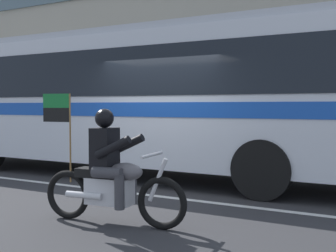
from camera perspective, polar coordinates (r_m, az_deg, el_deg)
name	(u,v)px	position (r m, az deg, el deg)	size (l,w,h in m)	color
ground_plane	(161,189)	(8.46, -0.98, -8.25)	(60.00, 60.00, 0.00)	#2B2B2D
sidewalk_curb	(248,158)	(13.06, 10.43, -4.09)	(28.00, 3.80, 0.15)	gray
lane_center_stripe	(144,194)	(7.96, -3.19, -8.93)	(26.60, 0.14, 0.01)	silver
office_building_facade	(272,10)	(15.49, 13.42, 14.58)	(28.00, 0.89, 9.62)	gray
transit_bus	(138,93)	(10.02, -4.01, 4.27)	(12.00, 2.65, 3.22)	silver
motorcycle_with_rider	(111,175)	(5.98, -7.49, -6.38)	(2.18, 0.68, 1.78)	black
fire_hydrant	(198,145)	(12.12, 3.94, -2.46)	(0.22, 0.30, 0.75)	red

